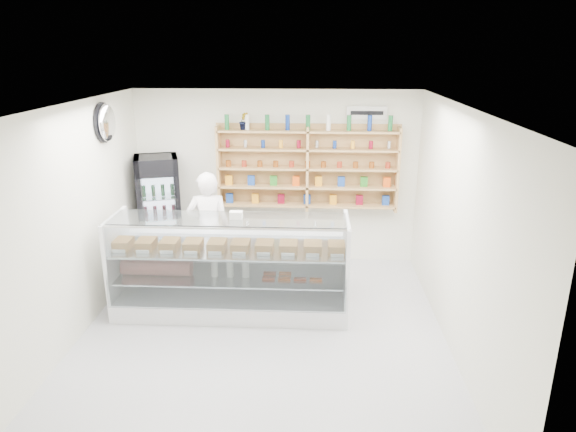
{
  "coord_description": "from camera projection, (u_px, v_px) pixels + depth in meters",
  "views": [
    {
      "loc": [
        0.61,
        -5.55,
        3.4
      ],
      "look_at": [
        0.27,
        0.9,
        1.28
      ],
      "focal_mm": 32.0,
      "sensor_mm": 36.0,
      "label": 1
    }
  ],
  "objects": [
    {
      "name": "potted_plant",
      "position": [
        244.0,
        121.0,
        7.87
      ],
      "size": [
        0.16,
        0.13,
        0.27
      ],
      "primitive_type": "imported",
      "rotation": [
        0.0,
        0.0,
        0.1
      ],
      "color": "#1E6626",
      "rests_on": "wall_shelving"
    },
    {
      "name": "drinks_cooler",
      "position": [
        160.0,
        212.0,
        8.19
      ],
      "size": [
        0.81,
        0.8,
        1.81
      ],
      "rotation": [
        0.0,
        0.0,
        0.3
      ],
      "color": "black",
      "rests_on": "floor"
    },
    {
      "name": "wall_shelving",
      "position": [
        307.0,
        169.0,
        8.06
      ],
      "size": [
        2.84,
        0.28,
        1.33
      ],
      "color": "tan",
      "rests_on": "back_wall"
    },
    {
      "name": "security_mirror",
      "position": [
        107.0,
        123.0,
        6.84
      ],
      "size": [
        0.15,
        0.5,
        0.5
      ],
      "primitive_type": "ellipsoid",
      "color": "silver",
      "rests_on": "left_wall"
    },
    {
      "name": "shop_worker",
      "position": [
        209.0,
        229.0,
        7.54
      ],
      "size": [
        0.68,
        0.49,
        1.73
      ],
      "primitive_type": "imported",
      "rotation": [
        0.0,
        0.0,
        3.26
      ],
      "color": "white",
      "rests_on": "floor"
    },
    {
      "name": "room",
      "position": [
        261.0,
        230.0,
        5.92
      ],
      "size": [
        5.0,
        5.0,
        5.0
      ],
      "color": "#B6B7BC",
      "rests_on": "ground"
    },
    {
      "name": "wall_sign",
      "position": [
        367.0,
        113.0,
        7.87
      ],
      "size": [
        0.62,
        0.03,
        0.2
      ],
      "primitive_type": "cube",
      "color": "white",
      "rests_on": "back_wall"
    },
    {
      "name": "display_counter",
      "position": [
        232.0,
        286.0,
        6.88
      ],
      "size": [
        3.07,
        0.92,
        1.34
      ],
      "color": "white",
      "rests_on": "floor"
    }
  ]
}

